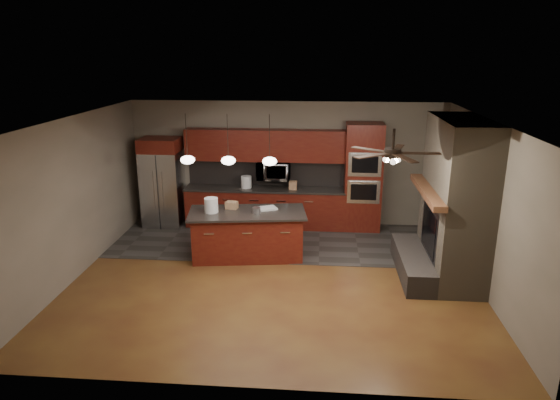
# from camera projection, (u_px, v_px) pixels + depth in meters

# --- Properties ---
(ground) EXTENTS (7.00, 7.00, 0.00)m
(ground) POSITION_uv_depth(u_px,v_px,m) (275.00, 278.00, 8.84)
(ground) COLOR brown
(ground) RESTS_ON ground
(ceiling) EXTENTS (7.00, 6.00, 0.02)m
(ceiling) POSITION_uv_depth(u_px,v_px,m) (274.00, 120.00, 8.02)
(ceiling) COLOR white
(ceiling) RESTS_ON back_wall
(back_wall) EXTENTS (7.00, 0.02, 2.80)m
(back_wall) POSITION_uv_depth(u_px,v_px,m) (287.00, 164.00, 11.29)
(back_wall) COLOR gray
(back_wall) RESTS_ON ground
(right_wall) EXTENTS (0.02, 6.00, 2.80)m
(right_wall) POSITION_uv_depth(u_px,v_px,m) (487.00, 208.00, 8.15)
(right_wall) COLOR gray
(right_wall) RESTS_ON ground
(left_wall) EXTENTS (0.02, 6.00, 2.80)m
(left_wall) POSITION_uv_depth(u_px,v_px,m) (75.00, 198.00, 8.70)
(left_wall) COLOR gray
(left_wall) RESTS_ON ground
(slate_tile_patch) EXTENTS (7.00, 2.40, 0.01)m
(slate_tile_patch) POSITION_uv_depth(u_px,v_px,m) (283.00, 241.00, 10.55)
(slate_tile_patch) COLOR #383532
(slate_tile_patch) RESTS_ON ground
(fireplace_column) EXTENTS (1.30, 2.10, 2.80)m
(fireplace_column) POSITION_uv_depth(u_px,v_px,m) (452.00, 206.00, 8.60)
(fireplace_column) COLOR #695D4B
(fireplace_column) RESTS_ON ground
(back_cabinetry) EXTENTS (3.59, 0.64, 2.20)m
(back_cabinetry) POSITION_uv_depth(u_px,v_px,m) (265.00, 188.00, 11.23)
(back_cabinetry) COLOR #612011
(back_cabinetry) RESTS_ON ground
(oven_tower) EXTENTS (0.80, 0.63, 2.38)m
(oven_tower) POSITION_uv_depth(u_px,v_px,m) (363.00, 178.00, 10.92)
(oven_tower) COLOR #612011
(oven_tower) RESTS_ON ground
(microwave) EXTENTS (0.73, 0.41, 0.50)m
(microwave) POSITION_uv_depth(u_px,v_px,m) (274.00, 170.00, 11.10)
(microwave) COLOR silver
(microwave) RESTS_ON back_cabinetry
(refrigerator) EXTENTS (0.86, 0.75, 2.01)m
(refrigerator) POSITION_uv_depth(u_px,v_px,m) (163.00, 182.00, 11.26)
(refrigerator) COLOR silver
(refrigerator) RESTS_ON ground
(kitchen_island) EXTENTS (2.33, 1.30, 0.92)m
(kitchen_island) POSITION_uv_depth(u_px,v_px,m) (248.00, 234.00, 9.63)
(kitchen_island) COLOR #612011
(kitchen_island) RESTS_ON ground
(white_bucket) EXTENTS (0.34, 0.34, 0.28)m
(white_bucket) POSITION_uv_depth(u_px,v_px,m) (211.00, 205.00, 9.43)
(white_bucket) COLOR white
(white_bucket) RESTS_ON kitchen_island
(paint_can) EXTENTS (0.21, 0.21, 0.11)m
(paint_can) POSITION_uv_depth(u_px,v_px,m) (257.00, 210.00, 9.41)
(paint_can) COLOR silver
(paint_can) RESTS_ON kitchen_island
(paint_tray) EXTENTS (0.43, 0.38, 0.04)m
(paint_tray) POSITION_uv_depth(u_px,v_px,m) (267.00, 208.00, 9.64)
(paint_tray) COLOR silver
(paint_tray) RESTS_ON kitchen_island
(cardboard_box) EXTENTS (0.25, 0.20, 0.14)m
(cardboard_box) POSITION_uv_depth(u_px,v_px,m) (232.00, 205.00, 9.67)
(cardboard_box) COLOR #98714E
(cardboard_box) RESTS_ON kitchen_island
(counter_bucket) EXTENTS (0.25, 0.25, 0.27)m
(counter_bucket) POSITION_uv_depth(u_px,v_px,m) (246.00, 182.00, 11.18)
(counter_bucket) COLOR white
(counter_bucket) RESTS_ON back_cabinetry
(counter_box) EXTENTS (0.18, 0.14, 0.19)m
(counter_box) POSITION_uv_depth(u_px,v_px,m) (293.00, 185.00, 11.06)
(counter_box) COLOR #A77A56
(counter_box) RESTS_ON back_cabinetry
(pendant_left) EXTENTS (0.26, 0.26, 0.92)m
(pendant_left) POSITION_uv_depth(u_px,v_px,m) (188.00, 160.00, 9.06)
(pendant_left) COLOR black
(pendant_left) RESTS_ON ceiling
(pendant_center) EXTENTS (0.26, 0.26, 0.92)m
(pendant_center) POSITION_uv_depth(u_px,v_px,m) (228.00, 160.00, 9.00)
(pendant_center) COLOR black
(pendant_center) RESTS_ON ceiling
(pendant_right) EXTENTS (0.26, 0.26, 0.92)m
(pendant_right) POSITION_uv_depth(u_px,v_px,m) (270.00, 161.00, 8.94)
(pendant_right) COLOR black
(pendant_right) RESTS_ON ceiling
(ceiling_fan) EXTENTS (1.27, 1.33, 0.41)m
(ceiling_fan) POSITION_uv_depth(u_px,v_px,m) (393.00, 152.00, 7.22)
(ceiling_fan) COLOR black
(ceiling_fan) RESTS_ON ceiling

